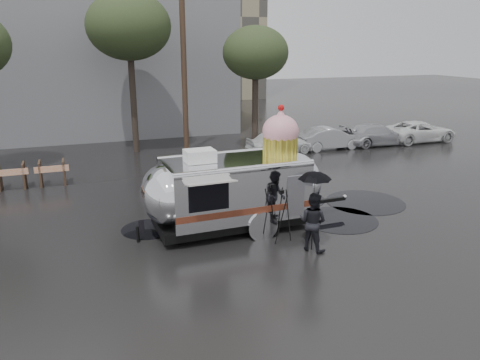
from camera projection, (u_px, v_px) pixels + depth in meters
name	position (u px, v px, depth m)	size (l,w,h in m)	color
ground	(222.00, 280.00, 11.45)	(120.00, 120.00, 0.00)	black
puddles	(348.00, 220.00, 15.30)	(10.19, 10.12, 0.01)	black
grey_building	(48.00, 28.00, 29.97)	(22.00, 12.00, 13.00)	slate
utility_pole	(184.00, 62.00, 23.60)	(1.60, 0.28, 9.00)	#473323
tree_mid	(129.00, 27.00, 23.20)	(4.20, 4.20, 8.03)	#382D26
tree_right	(256.00, 53.00, 23.71)	(3.36, 3.36, 6.42)	#382D26
barricade_row	(12.00, 176.00, 18.49)	(4.30, 0.80, 1.00)	#473323
parked_cars	(358.00, 134.00, 25.92)	(13.20, 1.90, 1.50)	silver
airstream_trailer	(237.00, 186.00, 14.32)	(7.16, 2.83, 3.86)	silver
person_right	(313.00, 222.00, 12.89)	(0.80, 0.44, 1.67)	black
umbrella_black	(314.00, 184.00, 12.58)	(1.10, 1.10, 2.30)	black
tripod	(281.00, 210.00, 13.47)	(0.60, 0.64, 1.56)	black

